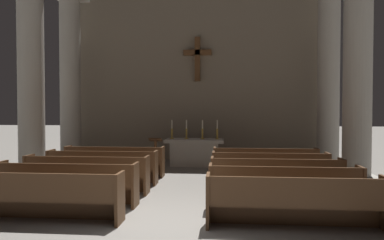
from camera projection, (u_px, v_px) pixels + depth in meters
name	position (u px, v px, depth m)	size (l,w,h in m)	color
ground_plane	(164.00, 225.00, 6.49)	(80.00, 80.00, 0.00)	gray
pew_left_row_1	(40.00, 196.00, 6.65)	(3.13, 0.50, 0.95)	brown
pew_left_row_2	(67.00, 184.00, 7.79)	(3.13, 0.50, 0.95)	brown
pew_left_row_3	(87.00, 174.00, 8.93)	(3.13, 0.50, 0.95)	brown
pew_left_row_4	(102.00, 167.00, 10.07)	(3.13, 0.50, 0.95)	brown
pew_left_row_5	(115.00, 161.00, 11.21)	(3.13, 0.50, 0.95)	brown
pew_right_row_1	(295.00, 202.00, 6.23)	(3.13, 0.50, 0.95)	brown
pew_right_row_2	(284.00, 188.00, 7.37)	(3.13, 0.50, 0.95)	brown
pew_right_row_3	(276.00, 177.00, 8.51)	(3.13, 0.50, 0.95)	brown
pew_right_row_4	(270.00, 169.00, 9.65)	(3.13, 0.50, 0.95)	brown
pew_right_row_5	(265.00, 163.00, 10.79)	(3.13, 0.50, 0.95)	brown
column_left_second	(31.00, 74.00, 11.11)	(1.19, 1.19, 6.63)	#ADA89E
column_right_second	(357.00, 71.00, 10.23)	(1.19, 1.19, 6.63)	#ADA89E
column_left_third	(70.00, 81.00, 13.96)	(1.19, 1.19, 6.63)	#ADA89E
column_right_third	(328.00, 79.00, 13.07)	(1.19, 1.19, 6.63)	#ADA89E
altar	(194.00, 152.00, 13.26)	(2.20, 0.90, 1.01)	#A8A399
candlestick_outer_left	(172.00, 133.00, 13.32)	(0.16, 0.16, 0.71)	#B79338
candlestick_inner_left	(186.00, 133.00, 13.27)	(0.16, 0.16, 0.71)	#B79338
candlestick_inner_right	(202.00, 133.00, 13.22)	(0.16, 0.16, 0.71)	#B79338
candlestick_outer_right	(217.00, 133.00, 13.17)	(0.16, 0.16, 0.71)	#B79338
apse_with_cross	(198.00, 69.00, 14.92)	(11.15, 0.47, 7.64)	gray
lectern	(156.00, 155.00, 12.18)	(0.44, 0.36, 1.15)	brown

